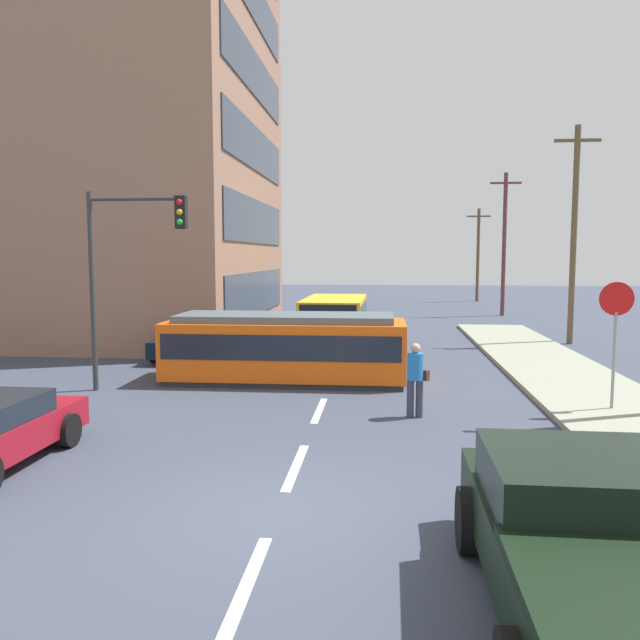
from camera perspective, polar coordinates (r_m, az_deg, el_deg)
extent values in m
plane|color=#3B4253|center=(18.90, 1.16, -5.20)|extent=(120.00, 120.00, 0.00)
cube|color=gray|center=(15.84, 25.46, -7.67)|extent=(3.20, 36.00, 0.14)
cube|color=silver|center=(7.57, -6.68, -22.67)|extent=(0.16, 2.40, 0.01)
cube|color=silver|center=(11.19, -2.18, -12.99)|extent=(0.16, 2.40, 0.01)
cube|color=silver|center=(15.00, -0.06, -8.09)|extent=(0.16, 2.40, 0.01)
cube|color=silver|center=(24.25, 2.19, -2.74)|extent=(0.16, 2.40, 0.01)
cube|color=silver|center=(30.19, 2.89, -1.06)|extent=(0.16, 2.40, 0.01)
cube|color=#986C56|center=(32.50, -21.86, 16.02)|extent=(17.62, 14.29, 19.20)
cube|color=#2D3847|center=(29.06, -5.61, 2.45)|extent=(0.06, 12.14, 1.92)
cube|color=#2D3847|center=(29.05, -5.68, 8.76)|extent=(0.06, 12.14, 1.92)
cube|color=#2D3847|center=(29.39, -5.74, 15.00)|extent=(0.06, 12.14, 1.92)
cube|color=#2D3847|center=(30.07, -5.81, 21.03)|extent=(0.06, 12.14, 1.92)
cube|color=#F65B11|center=(18.35, -3.09, -2.55)|extent=(6.84, 2.55, 1.59)
cube|color=#2D2D2D|center=(18.50, -3.08, -5.22)|extent=(6.70, 2.42, 0.15)
cube|color=#4D5B62|center=(18.24, -3.11, 0.22)|extent=(6.15, 2.17, 0.20)
cube|color=#1E232D|center=(18.32, -3.09, -1.97)|extent=(6.56, 2.59, 0.70)
cube|color=gold|center=(27.62, 1.33, 0.47)|extent=(2.59, 5.88, 1.48)
cube|color=black|center=(24.75, 0.72, 0.36)|extent=(2.25, 0.15, 0.89)
cube|color=black|center=(27.60, 1.33, 1.02)|extent=(2.62, 5.01, 0.59)
cylinder|color=black|center=(25.83, 0.94, -1.22)|extent=(2.56, 0.94, 0.90)
cylinder|color=black|center=(29.53, 1.66, -0.34)|extent=(2.56, 0.94, 0.90)
cylinder|color=#353848|center=(14.46, 8.09, -6.97)|extent=(0.16, 0.16, 0.85)
cylinder|color=#353848|center=(14.47, 8.89, -6.97)|extent=(0.16, 0.16, 0.85)
cylinder|color=#2270B7|center=(14.33, 8.53, -4.14)|extent=(0.36, 0.36, 0.60)
sphere|color=tan|center=(14.26, 8.56, -2.52)|extent=(0.22, 0.22, 0.22)
cube|color=brown|center=(14.42, 9.39, -4.90)|extent=(0.21, 0.22, 0.24)
cube|color=black|center=(7.07, 23.43, -19.22)|extent=(2.05, 5.02, 0.65)
cube|color=black|center=(7.33, 22.33, -13.20)|extent=(1.92, 1.92, 0.55)
cylinder|color=black|center=(8.32, 13.25, -17.04)|extent=(0.29, 0.80, 0.80)
cylinder|color=black|center=(13.08, -21.60, -9.17)|extent=(0.23, 0.64, 0.64)
cube|color=black|center=(23.17, -11.31, -1.98)|extent=(1.90, 4.49, 0.55)
cube|color=black|center=(22.96, -11.44, -0.86)|extent=(1.73, 2.47, 0.40)
cylinder|color=black|center=(24.73, -12.49, -1.97)|extent=(0.23, 0.64, 0.64)
cylinder|color=black|center=(24.24, -8.32, -2.05)|extent=(0.23, 0.64, 0.64)
cylinder|color=black|center=(22.22, -14.56, -2.89)|extent=(0.23, 0.64, 0.64)
cylinder|color=black|center=(21.67, -9.95, -3.01)|extent=(0.23, 0.64, 0.64)
cube|color=black|center=(29.04, -7.55, -0.36)|extent=(1.89, 4.42, 0.55)
cube|color=black|center=(28.85, -7.64, 0.55)|extent=(1.70, 2.45, 0.40)
cylinder|color=black|center=(30.55, -8.54, -0.44)|extent=(0.24, 0.65, 0.64)
cylinder|color=black|center=(30.12, -5.28, -0.49)|extent=(0.24, 0.65, 0.64)
cylinder|color=black|center=(28.05, -9.98, -1.02)|extent=(0.24, 0.65, 0.64)
cylinder|color=black|center=(27.58, -6.45, -1.08)|extent=(0.24, 0.65, 0.64)
cylinder|color=gray|center=(15.90, 24.82, -3.30)|extent=(0.07, 0.07, 2.20)
cylinder|color=red|center=(15.75, 25.04, 1.73)|extent=(0.76, 0.04, 0.76)
cylinder|color=#333333|center=(17.90, -19.71, 2.34)|extent=(0.14, 0.14, 5.26)
cylinder|color=#333333|center=(17.44, -16.27, 10.37)|extent=(2.46, 0.10, 0.10)
cube|color=black|center=(17.00, -12.33, 9.40)|extent=(0.28, 0.24, 0.84)
sphere|color=red|center=(16.89, -12.49, 10.27)|extent=(0.16, 0.16, 0.16)
sphere|color=gold|center=(16.87, -12.47, 9.43)|extent=(0.16, 0.16, 0.16)
sphere|color=green|center=(16.86, -12.45, 8.58)|extent=(0.16, 0.16, 0.16)
cylinder|color=brown|center=(27.81, 21.78, 6.98)|extent=(0.24, 0.24, 8.76)
cube|color=brown|center=(28.17, 22.08, 14.69)|extent=(1.80, 0.12, 0.12)
cylinder|color=brown|center=(39.73, 16.17, 6.48)|extent=(0.24, 0.24, 8.47)
cube|color=brown|center=(39.95, 16.32, 11.70)|extent=(1.80, 0.12, 0.12)
cylinder|color=brown|center=(51.66, 13.96, 5.65)|extent=(0.24, 0.24, 7.25)
cube|color=brown|center=(51.75, 14.05, 9.00)|extent=(1.80, 0.12, 0.12)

